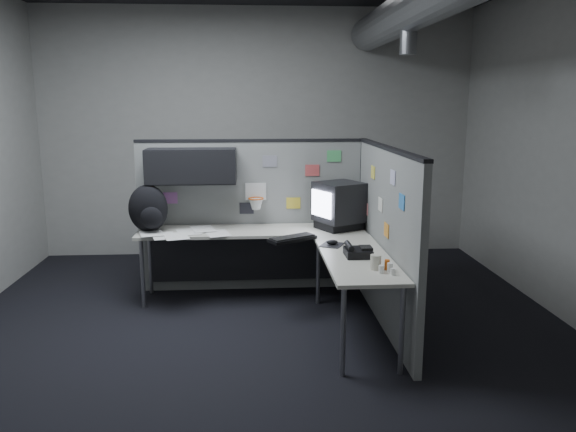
{
  "coord_description": "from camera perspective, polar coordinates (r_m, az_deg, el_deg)",
  "views": [
    {
      "loc": [
        -0.11,
        -4.62,
        2.01
      ],
      "look_at": [
        0.23,
        0.35,
        1.0
      ],
      "focal_mm": 35.0,
      "sensor_mm": 36.0,
      "label": 1
    }
  ],
  "objects": [
    {
      "name": "room",
      "position": [
        4.67,
        4.39,
        12.52
      ],
      "size": [
        5.62,
        5.62,
        3.22
      ],
      "color": "black",
      "rests_on": "ground"
    },
    {
      "name": "monitor",
      "position": [
        5.75,
        5.22,
        1.12
      ],
      "size": [
        0.57,
        0.57,
        0.48
      ],
      "rotation": [
        0.0,
        0.0,
        -0.31
      ],
      "color": "black",
      "rests_on": "desk"
    },
    {
      "name": "cup",
      "position": [
        4.43,
        8.89,
        -4.65
      ],
      "size": [
        0.11,
        0.11,
        0.12
      ],
      "primitive_type": "cylinder",
      "rotation": [
        0.0,
        0.0,
        -0.32
      ],
      "color": "beige",
      "rests_on": "desk"
    },
    {
      "name": "partition_back",
      "position": [
        5.94,
        -5.24,
        1.63
      ],
      "size": [
        2.44,
        0.42,
        1.63
      ],
      "color": "slate",
      "rests_on": "ground"
    },
    {
      "name": "bottles",
      "position": [
        4.39,
        10.08,
        -5.19
      ],
      "size": [
        0.13,
        0.18,
        0.08
      ],
      "rotation": [
        0.0,
        0.0,
        -0.38
      ],
      "color": "silver",
      "rests_on": "desk"
    },
    {
      "name": "mouse",
      "position": [
        5.13,
        4.51,
        -2.79
      ],
      "size": [
        0.26,
        0.28,
        0.05
      ],
      "rotation": [
        0.0,
        0.0,
        0.32
      ],
      "color": "black",
      "rests_on": "desk"
    },
    {
      "name": "partition_right",
      "position": [
        5.13,
        9.86,
        -2.11
      ],
      "size": [
        0.07,
        2.23,
        1.63
      ],
      "color": "slate",
      "rests_on": "ground"
    },
    {
      "name": "papers",
      "position": [
        5.63,
        -10.56,
        -1.73
      ],
      "size": [
        0.94,
        0.68,
        0.02
      ],
      "rotation": [
        0.0,
        0.0,
        0.29
      ],
      "color": "white",
      "rests_on": "desk"
    },
    {
      "name": "phone",
      "position": [
        4.78,
        7.07,
        -3.59
      ],
      "size": [
        0.22,
        0.24,
        0.11
      ],
      "rotation": [
        0.0,
        0.0,
        -0.17
      ],
      "color": "black",
      "rests_on": "desk"
    },
    {
      "name": "backpack",
      "position": [
        5.76,
        -13.99,
        0.67
      ],
      "size": [
        0.39,
        0.35,
        0.48
      ],
      "rotation": [
        0.0,
        0.0,
        -0.0
      ],
      "color": "black",
      "rests_on": "desk"
    },
    {
      "name": "keyboard",
      "position": [
        5.29,
        0.44,
        -2.29
      ],
      "size": [
        0.49,
        0.39,
        0.04
      ],
      "rotation": [
        0.0,
        0.0,
        -0.24
      ],
      "color": "black",
      "rests_on": "desk"
    },
    {
      "name": "desk",
      "position": [
        5.51,
        -1.12,
        -3.19
      ],
      "size": [
        2.31,
        2.11,
        0.73
      ],
      "color": "beige",
      "rests_on": "ground"
    }
  ]
}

